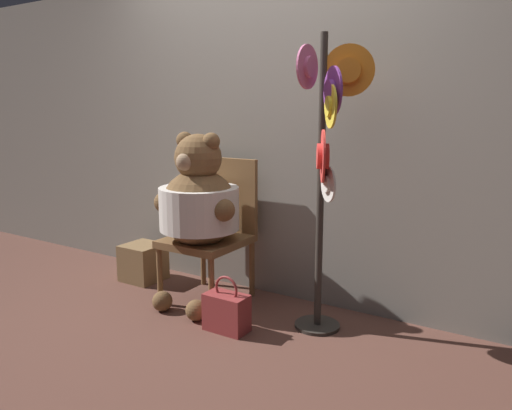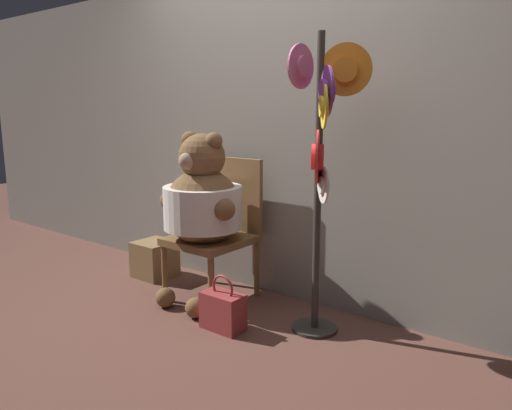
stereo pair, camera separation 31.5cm
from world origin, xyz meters
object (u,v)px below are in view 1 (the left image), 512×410
Objects in this scene: teddy_bear at (199,203)px; handbag_on_ground at (227,311)px; hat_display_rack at (326,153)px; chair at (214,226)px.

handbag_on_ground is at bearing -31.71° from teddy_bear.
hat_display_rack is 5.03× the size of handbag_on_ground.
hat_display_rack is (0.91, -0.15, 0.57)m from chair.
chair is 0.27m from teddy_bear.
handbag_on_ground is at bearing -46.51° from chair.
hat_display_rack is 1.12m from handbag_on_ground.
handbag_on_ground is at bearing -151.12° from hat_display_rack.
teddy_bear is 0.98m from hat_display_rack.
teddy_bear is (0.01, -0.18, 0.20)m from chair.
teddy_bear reaches higher than handbag_on_ground.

